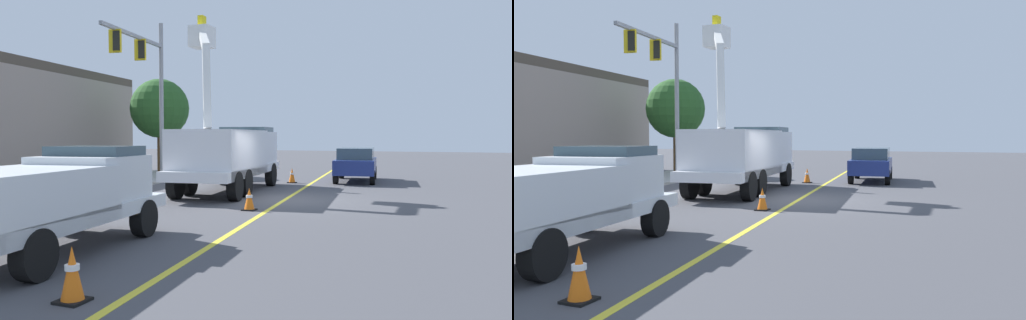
{
  "view_description": "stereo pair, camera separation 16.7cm",
  "coord_description": "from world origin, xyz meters",
  "views": [
    {
      "loc": [
        -17.2,
        -5.69,
        2.28
      ],
      "look_at": [
        0.18,
        1.19,
        1.4
      ],
      "focal_mm": 35.62,
      "sensor_mm": 36.0,
      "label": 1
    },
    {
      "loc": [
        -17.14,
        -5.85,
        2.28
      ],
      "look_at": [
        0.18,
        1.19,
        1.4
      ],
      "focal_mm": 35.62,
      "sensor_mm": 36.0,
      "label": 2
    }
  ],
  "objects": [
    {
      "name": "traffic_cone_mid_rear",
      "position": [
        6.4,
        1.76,
        0.36
      ],
      "size": [
        0.4,
        0.4,
        0.73
      ],
      "color": "black",
      "rests_on": "ground"
    },
    {
      "name": "utility_bucket_truck",
      "position": [
        1.8,
        3.02,
        1.62
      ],
      "size": [
        8.45,
        3.81,
        7.44
      ],
      "color": "white",
      "rests_on": "ground"
    },
    {
      "name": "traffic_cone_mid_front",
      "position": [
        -2.87,
        0.2,
        0.34
      ],
      "size": [
        0.4,
        0.4,
        0.69
      ],
      "color": "black",
      "rests_on": "ground"
    },
    {
      "name": "service_pickup_truck",
      "position": [
        -9.49,
        1.59,
        1.12
      ],
      "size": [
        5.82,
        2.77,
        2.06
      ],
      "color": "silver",
      "rests_on": "ground"
    },
    {
      "name": "lane_centre_stripe",
      "position": [
        0.0,
        0.0,
        0.0
      ],
      "size": [
        49.64,
        6.31,
        0.01
      ],
      "primitive_type": "cube",
      "rotation": [
        0.0,
        0.0,
        0.12
      ],
      "color": "yellow",
      "rests_on": "ground"
    },
    {
      "name": "street_tree_right",
      "position": [
        8.94,
        10.85,
        3.92
      ],
      "size": [
        3.52,
        3.52,
        5.69
      ],
      "color": "brown",
      "rests_on": "ground"
    },
    {
      "name": "passing_minivan",
      "position": [
        8.42,
        -0.99,
        0.97
      ],
      "size": [
        5.0,
        2.48,
        1.69
      ],
      "color": "navy",
      "rests_on": "ground"
    },
    {
      "name": "ground",
      "position": [
        0.0,
        0.0,
        0.0
      ],
      "size": [
        120.0,
        120.0,
        0.0
      ],
      "primitive_type": "plane",
      "color": "#47474C"
    },
    {
      "name": "sidewalk_far_side",
      "position": [
        -1.1,
        8.84,
        0.06
      ],
      "size": [
        59.99,
        10.96,
        0.12
      ],
      "primitive_type": "cube",
      "rotation": [
        0.0,
        0.0,
        0.12
      ],
      "color": "#9E9E99",
      "rests_on": "ground"
    },
    {
      "name": "traffic_signal_mast",
      "position": [
        4.09,
        8.46,
        5.32
      ],
      "size": [
        5.83,
        0.96,
        8.12
      ],
      "color": "gray",
      "rests_on": "ground"
    },
    {
      "name": "traffic_cone_leading",
      "position": [
        -11.75,
        -0.82,
        0.39
      ],
      "size": [
        0.4,
        0.4,
        0.78
      ],
      "color": "black",
      "rests_on": "ground"
    }
  ]
}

